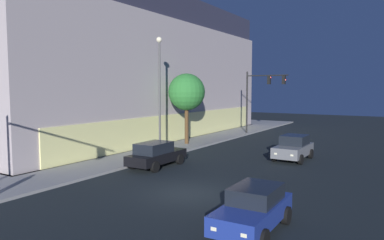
{
  "coord_description": "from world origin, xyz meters",
  "views": [
    {
      "loc": [
        -14.86,
        -9.3,
        5.13
      ],
      "look_at": [
        4.11,
        2.32,
        3.21
      ],
      "focal_mm": 34.23,
      "sensor_mm": 36.0,
      "label": 1
    }
  ],
  "objects_px": {
    "street_lamp_sidewalk": "(160,82)",
    "car_black": "(156,154)",
    "car_blue": "(254,208)",
    "car_grey": "(293,148)",
    "traffic_light_far_corner": "(261,90)",
    "sidewalk_tree": "(187,92)",
    "modern_building": "(92,71)"
  },
  "relations": [
    {
      "from": "car_grey",
      "to": "car_black",
      "type": "bearing_deg",
      "value": 135.7
    },
    {
      "from": "street_lamp_sidewalk",
      "to": "car_blue",
      "type": "distance_m",
      "value": 17.02
    },
    {
      "from": "street_lamp_sidewalk",
      "to": "traffic_light_far_corner",
      "type": "bearing_deg",
      "value": -9.52
    },
    {
      "from": "street_lamp_sidewalk",
      "to": "car_black",
      "type": "height_order",
      "value": "street_lamp_sidewalk"
    },
    {
      "from": "car_black",
      "to": "car_grey",
      "type": "bearing_deg",
      "value": -44.3
    },
    {
      "from": "modern_building",
      "to": "traffic_light_far_corner",
      "type": "height_order",
      "value": "modern_building"
    },
    {
      "from": "modern_building",
      "to": "sidewalk_tree",
      "type": "relative_size",
      "value": 5.65
    },
    {
      "from": "car_grey",
      "to": "sidewalk_tree",
      "type": "bearing_deg",
      "value": 80.49
    },
    {
      "from": "sidewalk_tree",
      "to": "car_blue",
      "type": "xyz_separation_m",
      "value": [
        -15.63,
        -12.76,
        -3.97
      ]
    },
    {
      "from": "car_blue",
      "to": "car_grey",
      "type": "bearing_deg",
      "value": 10.41
    },
    {
      "from": "modern_building",
      "to": "street_lamp_sidewalk",
      "type": "bearing_deg",
      "value": -115.22
    },
    {
      "from": "car_black",
      "to": "modern_building",
      "type": "bearing_deg",
      "value": 57.72
    },
    {
      "from": "car_blue",
      "to": "sidewalk_tree",
      "type": "bearing_deg",
      "value": 39.23
    },
    {
      "from": "car_blue",
      "to": "car_black",
      "type": "xyz_separation_m",
      "value": [
        6.78,
        9.53,
        0.03
      ]
    },
    {
      "from": "modern_building",
      "to": "car_blue",
      "type": "relative_size",
      "value": 8.56
    },
    {
      "from": "traffic_light_far_corner",
      "to": "street_lamp_sidewalk",
      "type": "bearing_deg",
      "value": 170.48
    },
    {
      "from": "traffic_light_far_corner",
      "to": "street_lamp_sidewalk",
      "type": "height_order",
      "value": "street_lamp_sidewalk"
    },
    {
      "from": "car_blue",
      "to": "car_grey",
      "type": "relative_size",
      "value": 1.0
    },
    {
      "from": "car_black",
      "to": "traffic_light_far_corner",
      "type": "bearing_deg",
      "value": 0.4
    },
    {
      "from": "traffic_light_far_corner",
      "to": "street_lamp_sidewalk",
      "type": "relative_size",
      "value": 0.77
    },
    {
      "from": "traffic_light_far_corner",
      "to": "sidewalk_tree",
      "type": "height_order",
      "value": "traffic_light_far_corner"
    },
    {
      "from": "car_blue",
      "to": "car_grey",
      "type": "xyz_separation_m",
      "value": [
        13.92,
        2.56,
        0.06
      ]
    },
    {
      "from": "modern_building",
      "to": "car_grey",
      "type": "bearing_deg",
      "value": -98.94
    },
    {
      "from": "traffic_light_far_corner",
      "to": "sidewalk_tree",
      "type": "relative_size",
      "value": 1.08
    },
    {
      "from": "sidewalk_tree",
      "to": "car_blue",
      "type": "height_order",
      "value": "sidewalk_tree"
    },
    {
      "from": "sidewalk_tree",
      "to": "car_blue",
      "type": "relative_size",
      "value": 1.51
    },
    {
      "from": "street_lamp_sidewalk",
      "to": "car_black",
      "type": "bearing_deg",
      "value": -146.53
    },
    {
      "from": "traffic_light_far_corner",
      "to": "street_lamp_sidewalk",
      "type": "xyz_separation_m",
      "value": [
        -15.17,
        2.55,
        0.69
      ]
    },
    {
      "from": "car_black",
      "to": "car_grey",
      "type": "relative_size",
      "value": 1.11
    },
    {
      "from": "modern_building",
      "to": "car_black",
      "type": "height_order",
      "value": "modern_building"
    },
    {
      "from": "traffic_light_far_corner",
      "to": "sidewalk_tree",
      "type": "xyz_separation_m",
      "value": [
        -10.37,
        3.1,
        -0.19
      ]
    },
    {
      "from": "street_lamp_sidewalk",
      "to": "car_black",
      "type": "distance_m",
      "value": 6.85
    }
  ]
}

